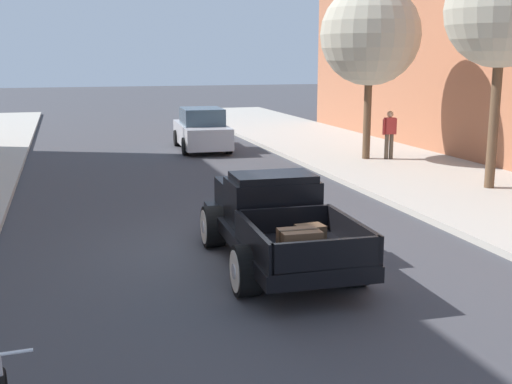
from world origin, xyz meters
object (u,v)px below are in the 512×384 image
street_tree_nearest (502,11)px  street_tree_second (370,35)px  car_background_silver (202,130)px  pedestrian_sidewalk_right (389,132)px  hotrod_truck_black (273,219)px

street_tree_nearest → street_tree_second: size_ratio=1.04×
car_background_silver → street_tree_second: street_tree_second is taller
pedestrian_sidewalk_right → street_tree_nearest: (0.22, -5.26, 3.67)m
hotrod_truck_black → street_tree_second: street_tree_second is taller
street_tree_nearest → street_tree_second: bearing=99.7°
hotrod_truck_black → pedestrian_sidewalk_right: bearing=51.9°
pedestrian_sidewalk_right → street_tree_second: 3.32m
car_background_silver → street_tree_second: (4.79, -4.75, 3.54)m
car_background_silver → hotrod_truck_black: bearing=-96.7°
hotrod_truck_black → street_tree_nearest: street_tree_nearest is taller
pedestrian_sidewalk_right → car_background_silver: bearing=137.7°
car_background_silver → pedestrian_sidewalk_right: bearing=-42.3°
car_background_silver → street_tree_second: 7.62m
car_background_silver → street_tree_nearest: size_ratio=0.72×
pedestrian_sidewalk_right → street_tree_second: (-0.72, 0.27, 3.22)m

